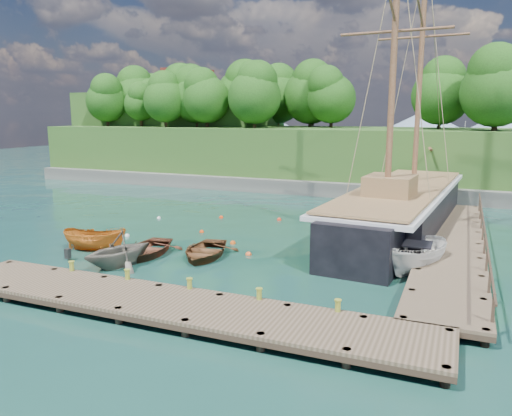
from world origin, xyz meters
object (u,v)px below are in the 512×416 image
Objects in this scene: motorboat_orange at (96,251)px; schooner at (400,212)px; rowboat_0 at (146,255)px; rowboat_1 at (119,266)px; rowboat_2 at (205,257)px; cabin_boat_white at (416,273)px.

schooner reaches higher than motorboat_orange.
schooner reaches higher than rowboat_0.
rowboat_1 is 0.98× the size of motorboat_orange.
rowboat_2 is at bearing 64.18° from rowboat_1.
schooner is (8.77, 10.41, 1.19)m from rowboat_2.
cabin_boat_white is (16.76, 2.74, 0.00)m from motorboat_orange.
cabin_boat_white is at bearing -2.59° from rowboat_2.
cabin_boat_white is 0.16× the size of schooner.
schooner reaches higher than rowboat_1.
motorboat_orange is at bearing -179.18° from rowboat_2.
rowboat_0 is 3.19m from rowboat_2.
motorboat_orange is at bearing 167.85° from rowboat_1.
schooner is at bearing 68.09° from rowboat_1.
rowboat_1 is at bearing -101.30° from rowboat_0.
schooner is (11.91, 13.52, 1.19)m from rowboat_1.
rowboat_1 is at bearing -137.26° from cabin_boat_white.
motorboat_orange is 18.98m from schooner.
motorboat_orange is 0.81× the size of cabin_boat_white.
motorboat_orange is (-3.03, 1.86, 0.00)m from rowboat_1.
rowboat_0 is 13.86m from cabin_boat_white.
rowboat_2 is (3.05, 0.93, 0.00)m from rowboat_0.
cabin_boat_white is (13.64, 2.42, 0.00)m from rowboat_0.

